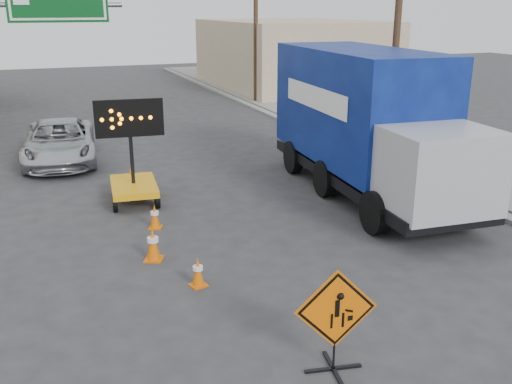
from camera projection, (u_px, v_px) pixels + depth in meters
ground at (326, 327)px, 10.34m from camera, size 100.00×100.00×0.00m
curb_right at (311, 132)px, 26.09m from camera, size 0.40×60.00×0.12m
sidewalk_right at (355, 128)px, 26.88m from camera, size 4.00×60.00×0.15m
building_right_far at (290, 54)px, 40.69m from camera, size 10.00×14.00×4.60m
highway_gantry at (25, 18)px, 23.13m from camera, size 6.18×0.38×6.90m
utility_pole_near at (397, 31)px, 20.51m from camera, size 1.80×0.26×9.00m
utility_pole_far at (256, 22)px, 32.91m from camera, size 1.80×0.26×9.00m
construction_sign at (336, 319)px, 8.84m from camera, size 1.31×0.94×1.76m
arrow_board at (133, 180)px, 16.78m from camera, size 1.94×2.26×3.06m
pickup_truck at (60, 142)px, 21.13m from camera, size 2.98×5.66×1.52m
box_truck at (366, 131)px, 17.21m from camera, size 3.43×9.30×4.33m
cone_a at (198, 272)px, 11.78m from camera, size 0.39×0.39×0.64m
cone_b at (153, 244)px, 12.97m from camera, size 0.53×0.53×0.79m
cone_c at (155, 216)px, 14.87m from camera, size 0.44×0.44×0.65m
cone_d at (131, 180)px, 17.77m from camera, size 0.48×0.48×0.77m
cone_e at (141, 180)px, 17.97m from camera, size 0.35×0.35×0.63m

